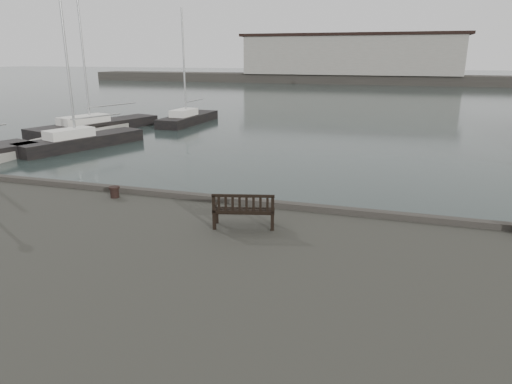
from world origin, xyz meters
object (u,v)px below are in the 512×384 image
bench (244,216)px  yacht_b (97,128)px  yacht_d (189,121)px  bollard_left (115,192)px  yacht_c (82,144)px

bench → yacht_b: 29.36m
yacht_b → yacht_d: yacht_b is taller
bollard_left → yacht_d: bearing=110.4°
yacht_c → yacht_b: bearing=137.9°
bollard_left → yacht_c: yacht_c is taller
bollard_left → yacht_b: (-15.21, 19.92, -1.50)m
bench → yacht_d: yacht_d is taller
bench → bollard_left: 5.18m
bollard_left → yacht_c: (-11.81, 13.58, -1.50)m
bollard_left → yacht_d: size_ratio=0.03×
bollard_left → yacht_b: yacht_b is taller
bench → yacht_c: (-16.81, 14.90, -1.63)m
bench → yacht_b: size_ratio=0.12×
yacht_d → yacht_b: bearing=-128.4°
yacht_b → bench: bearing=-29.1°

